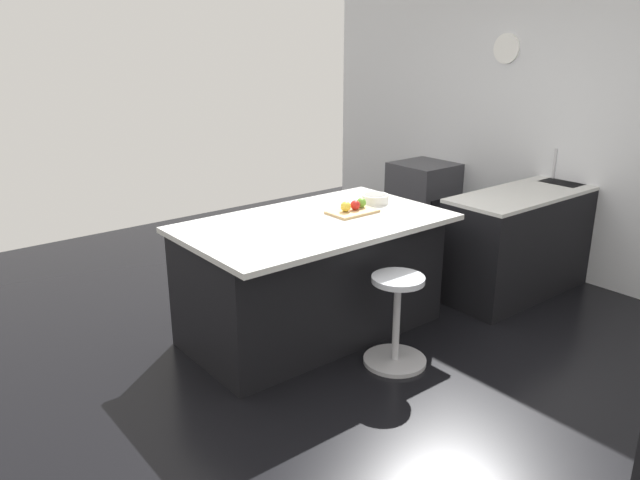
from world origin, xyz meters
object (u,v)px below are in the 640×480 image
object	(u,v)px
kitchen_island	(312,276)
apple_yellow	(346,207)
oven_range	(423,203)
apple_green	(361,203)
cutting_board	(352,212)
fruit_bowl	(375,198)
apple_red	(355,205)
stool_by_window	(396,323)

from	to	relation	value
kitchen_island	apple_yellow	size ratio (longest dim) A/B	24.67
oven_range	apple_green	size ratio (longest dim) A/B	11.65
cutting_board	fruit_bowl	bearing A→B (deg)	-162.47
apple_red	oven_range	bearing A→B (deg)	-151.98
stool_by_window	apple_yellow	size ratio (longest dim) A/B	8.21
oven_range	cutting_board	bearing A→B (deg)	27.67
cutting_board	apple_yellow	xyz separation A→B (m)	(0.06, -0.01, 0.05)
stool_by_window	cutting_board	size ratio (longest dim) A/B	1.80
apple_yellow	apple_green	bearing A→B (deg)	-175.10
apple_green	kitchen_island	bearing A→B (deg)	-5.11
kitchen_island	fruit_bowl	world-z (taller)	fruit_bowl
apple_yellow	apple_red	world-z (taller)	apple_yellow
stool_by_window	fruit_bowl	world-z (taller)	fruit_bowl
cutting_board	apple_yellow	bearing A→B (deg)	-8.41
stool_by_window	fruit_bowl	size ratio (longest dim) A/B	2.99
fruit_bowl	oven_range	bearing A→B (deg)	-150.40
apple_yellow	stool_by_window	bearing A→B (deg)	79.14
stool_by_window	cutting_board	xyz separation A→B (m)	(-0.19, -0.69, 0.61)
kitchen_island	apple_green	world-z (taller)	apple_green
oven_range	cutting_board	world-z (taller)	cutting_board
stool_by_window	apple_green	bearing A→B (deg)	-113.25
apple_yellow	kitchen_island	bearing A→B (deg)	-11.10
apple_yellow	fruit_bowl	xyz separation A→B (m)	(-0.40, -0.10, -0.02)
cutting_board	oven_range	bearing A→B (deg)	-152.33
oven_range	apple_green	xyz separation A→B (m)	(1.84, 1.00, 0.52)
kitchen_island	fruit_bowl	bearing A→B (deg)	-176.38
fruit_bowl	apple_yellow	bearing A→B (deg)	13.88
kitchen_island	cutting_board	size ratio (longest dim) A/B	5.39
oven_range	fruit_bowl	xyz separation A→B (m)	(1.61, 0.92, 0.50)
kitchen_island	apple_green	distance (m)	0.68
apple_red	stool_by_window	bearing A→B (deg)	72.07
apple_green	apple_red	xyz separation A→B (m)	(0.08, 0.02, -0.00)
apple_red	fruit_bowl	world-z (taller)	apple_red
apple_green	oven_range	bearing A→B (deg)	-151.46
kitchen_island	apple_red	xyz separation A→B (m)	(-0.37, 0.06, 0.50)
kitchen_island	cutting_board	distance (m)	0.57
apple_green	fruit_bowl	distance (m)	0.24
cutting_board	apple_green	bearing A→B (deg)	-168.26
kitchen_island	apple_red	bearing A→B (deg)	170.32
stool_by_window	oven_range	bearing A→B (deg)	-141.44
cutting_board	stool_by_window	bearing A→B (deg)	74.35
oven_range	fruit_bowl	size ratio (longest dim) A/B	4.06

